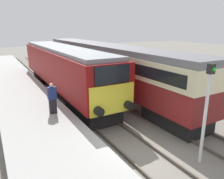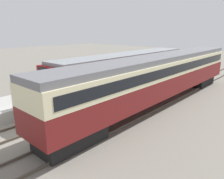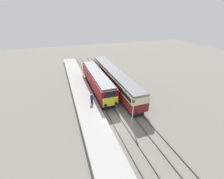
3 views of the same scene
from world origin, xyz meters
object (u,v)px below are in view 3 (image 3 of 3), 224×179
object	(u,v)px
locomotive	(97,80)
person_on_platform	(92,99)
passenger_carriage	(114,77)
signal_post	(133,111)

from	to	relation	value
locomotive	person_on_platform	world-z (taller)	locomotive
passenger_carriage	person_on_platform	size ratio (longest dim) A/B	13.22
passenger_carriage	signal_post	size ratio (longest dim) A/B	5.47
locomotive	person_on_platform	xyz separation A→B (m)	(-2.45, -5.89, -0.51)
passenger_carriage	signal_post	world-z (taller)	signal_post
locomotive	person_on_platform	distance (m)	6.40
passenger_carriage	locomotive	bearing A→B (deg)	175.42
locomotive	signal_post	world-z (taller)	signal_post
signal_post	person_on_platform	bearing A→B (deg)	124.31
person_on_platform	locomotive	bearing A→B (deg)	67.44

